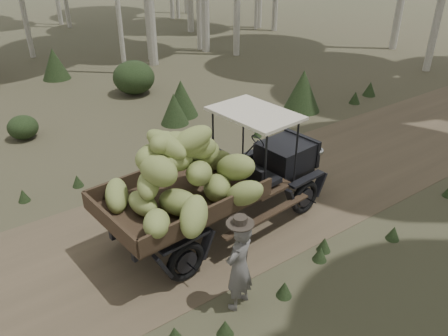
{
  "coord_description": "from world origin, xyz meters",
  "views": [
    {
      "loc": [
        -4.58,
        -6.45,
        5.38
      ],
      "look_at": [
        -0.25,
        -0.37,
        1.32
      ],
      "focal_mm": 35.0,
      "sensor_mm": 36.0,
      "label": 1
    }
  ],
  "objects": [
    {
      "name": "dirt_track",
      "position": [
        0.0,
        0.0,
        0.0
      ],
      "size": [
        70.0,
        4.0,
        0.01
      ],
      "primitive_type": "cube",
      "color": "brown",
      "rests_on": "ground"
    },
    {
      "name": "ground",
      "position": [
        0.0,
        0.0,
        0.0
      ],
      "size": [
        120.0,
        120.0,
        0.0
      ],
      "primitive_type": "plane",
      "color": "#473D2B",
      "rests_on": "ground"
    },
    {
      "name": "farmer",
      "position": [
        -1.36,
        -2.33,
        0.82
      ],
      "size": [
        0.67,
        0.55,
        1.73
      ],
      "rotation": [
        0.0,
        0.0,
        3.47
      ],
      "color": "#56524E",
      "rests_on": "ground"
    },
    {
      "name": "undergrowth",
      "position": [
        1.16,
        0.86,
        0.54
      ],
      "size": [
        21.02,
        24.71,
        1.39
      ],
      "color": "#233319",
      "rests_on": "ground"
    },
    {
      "name": "banana_truck",
      "position": [
        -0.78,
        -0.5,
        1.43
      ],
      "size": [
        5.14,
        2.64,
        2.55
      ],
      "rotation": [
        0.0,
        0.0,
        0.09
      ],
      "color": "black",
      "rests_on": "ground"
    }
  ]
}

